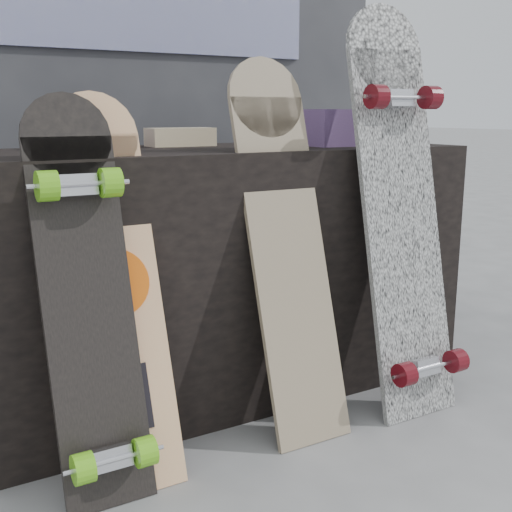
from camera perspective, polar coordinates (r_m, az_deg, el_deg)
ground at (r=1.86m, az=3.97°, el=-16.63°), size 60.00×60.00×0.00m
vendor_table at (r=2.12m, az=-3.46°, el=-1.30°), size 1.60×0.60×0.80m
booth at (r=2.85m, az=-11.69°, el=16.25°), size 2.40×0.22×2.20m
merch_box_purple at (r=2.06m, az=-14.50°, el=10.59°), size 0.18×0.12×0.10m
merch_box_small at (r=2.18m, az=6.53°, el=11.25°), size 0.14×0.14×0.12m
merch_box_flat at (r=2.18m, az=-6.73°, el=10.46°), size 0.22×0.10×0.06m
longboard_geisha at (r=1.63m, az=-12.46°, el=-1.88°), size 0.22×0.31×0.97m
longboard_celtic at (r=1.83m, az=2.64°, el=1.85°), size 0.24×0.33×1.07m
longboard_cascadia at (r=2.00m, az=12.81°, el=4.64°), size 0.28×0.34×1.23m
skateboard_dark at (r=1.56m, az=-14.72°, el=-3.23°), size 0.22×0.33×0.96m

